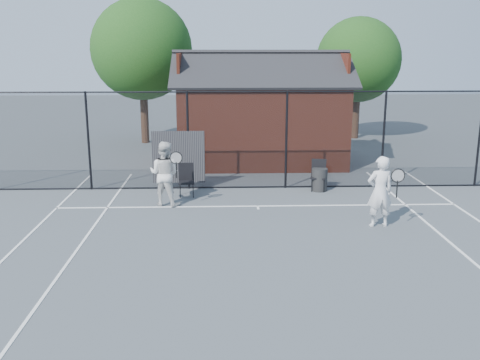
{
  "coord_description": "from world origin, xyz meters",
  "views": [
    {
      "loc": [
        -0.98,
        -11.08,
        4.2
      ],
      "look_at": [
        -0.54,
        1.57,
        1.1
      ],
      "focal_mm": 40.0,
      "sensor_mm": 36.0,
      "label": 1
    }
  ],
  "objects_px": {
    "player_front": "(380,192)",
    "player_back": "(165,174)",
    "clubhouse": "(261,120)",
    "chair_right": "(318,176)",
    "chair_left": "(186,181)",
    "waste_bin": "(319,180)"
  },
  "relations": [
    {
      "from": "player_back",
      "to": "waste_bin",
      "type": "relative_size",
      "value": 2.58
    },
    {
      "from": "player_front",
      "to": "chair_left",
      "type": "relative_size",
      "value": 1.85
    },
    {
      "from": "clubhouse",
      "to": "chair_right",
      "type": "relative_size",
      "value": 6.99
    },
    {
      "from": "player_back",
      "to": "chair_left",
      "type": "bearing_deg",
      "value": 58.71
    },
    {
      "from": "player_front",
      "to": "chair_left",
      "type": "height_order",
      "value": "player_front"
    },
    {
      "from": "player_front",
      "to": "chair_right",
      "type": "distance_m",
      "value": 3.54
    },
    {
      "from": "clubhouse",
      "to": "player_back",
      "type": "relative_size",
      "value": 3.65
    },
    {
      "from": "clubhouse",
      "to": "waste_bin",
      "type": "bearing_deg",
      "value": -71.3
    },
    {
      "from": "player_back",
      "to": "waste_bin",
      "type": "distance_m",
      "value": 4.77
    },
    {
      "from": "chair_right",
      "to": "waste_bin",
      "type": "xyz_separation_m",
      "value": [
        0.04,
        0.0,
        -0.12
      ]
    },
    {
      "from": "player_front",
      "to": "player_back",
      "type": "relative_size",
      "value": 0.98
    },
    {
      "from": "player_back",
      "to": "chair_right",
      "type": "bearing_deg",
      "value": 17.0
    },
    {
      "from": "player_front",
      "to": "player_back",
      "type": "distance_m",
      "value": 5.74
    },
    {
      "from": "chair_right",
      "to": "player_front",
      "type": "bearing_deg",
      "value": -63.28
    },
    {
      "from": "chair_left",
      "to": "clubhouse",
      "type": "bearing_deg",
      "value": 58.82
    },
    {
      "from": "player_front",
      "to": "chair_right",
      "type": "height_order",
      "value": "player_front"
    },
    {
      "from": "clubhouse",
      "to": "chair_right",
      "type": "xyz_separation_m",
      "value": [
        1.45,
        -4.4,
        -1.14
      ]
    },
    {
      "from": "player_front",
      "to": "waste_bin",
      "type": "xyz_separation_m",
      "value": [
        -0.83,
        3.41,
        -0.53
      ]
    },
    {
      "from": "clubhouse",
      "to": "player_back",
      "type": "bearing_deg",
      "value": -117.83
    },
    {
      "from": "clubhouse",
      "to": "chair_right",
      "type": "height_order",
      "value": "clubhouse"
    },
    {
      "from": "clubhouse",
      "to": "waste_bin",
      "type": "height_order",
      "value": "clubhouse"
    },
    {
      "from": "player_back",
      "to": "waste_bin",
      "type": "height_order",
      "value": "player_back"
    }
  ]
}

